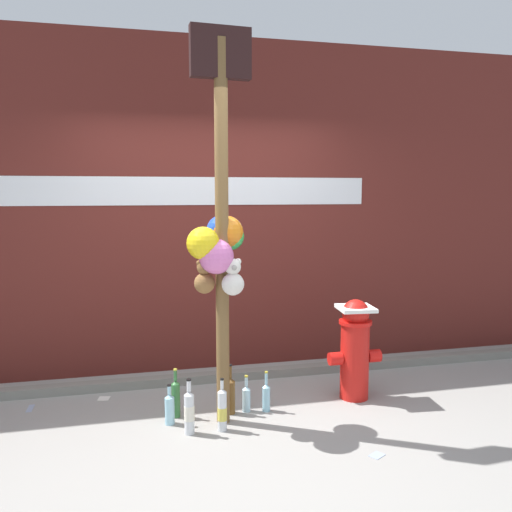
{
  "coord_description": "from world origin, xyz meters",
  "views": [
    {
      "loc": [
        -0.74,
        -3.65,
        1.76
      ],
      "look_at": [
        0.18,
        0.21,
        1.28
      ],
      "focal_mm": 37.21,
      "sensor_mm": 36.0,
      "label": 1
    }
  ],
  "objects_px": {
    "bottle_6": "(231,394)",
    "bottle_5": "(176,398)",
    "memorial_post": "(220,225)",
    "fire_hydrant": "(355,347)",
    "bottle_4": "(170,408)",
    "bottle_0": "(266,396)",
    "bottle_1": "(189,411)",
    "bottle_3": "(222,410)",
    "bottle_2": "(246,398)"
  },
  "relations": [
    {
      "from": "bottle_6",
      "to": "bottle_5",
      "type": "bearing_deg",
      "value": 175.46
    },
    {
      "from": "bottle_5",
      "to": "memorial_post",
      "type": "bearing_deg",
      "value": -26.9
    },
    {
      "from": "fire_hydrant",
      "to": "bottle_4",
      "type": "bearing_deg",
      "value": -174.21
    },
    {
      "from": "bottle_4",
      "to": "bottle_0",
      "type": "bearing_deg",
      "value": 4.74
    },
    {
      "from": "bottle_1",
      "to": "bottle_3",
      "type": "bearing_deg",
      "value": -0.71
    },
    {
      "from": "bottle_1",
      "to": "bottle_5",
      "type": "relative_size",
      "value": 1.06
    },
    {
      "from": "memorial_post",
      "to": "bottle_5",
      "type": "height_order",
      "value": "memorial_post"
    },
    {
      "from": "fire_hydrant",
      "to": "bottle_0",
      "type": "bearing_deg",
      "value": -173.2
    },
    {
      "from": "memorial_post",
      "to": "bottle_2",
      "type": "bearing_deg",
      "value": 33.06
    },
    {
      "from": "bottle_2",
      "to": "memorial_post",
      "type": "bearing_deg",
      "value": -146.94
    },
    {
      "from": "fire_hydrant",
      "to": "bottle_2",
      "type": "relative_size",
      "value": 2.88
    },
    {
      "from": "bottle_5",
      "to": "bottle_6",
      "type": "xyz_separation_m",
      "value": [
        0.43,
        -0.03,
        0.0
      ]
    },
    {
      "from": "bottle_0",
      "to": "bottle_2",
      "type": "distance_m",
      "value": 0.16
    },
    {
      "from": "bottle_4",
      "to": "bottle_6",
      "type": "xyz_separation_m",
      "value": [
        0.49,
        0.08,
        0.03
      ]
    },
    {
      "from": "bottle_0",
      "to": "bottle_1",
      "type": "distance_m",
      "value": 0.7
    },
    {
      "from": "bottle_6",
      "to": "bottle_1",
      "type": "bearing_deg",
      "value": -142.11
    },
    {
      "from": "fire_hydrant",
      "to": "bottle_5",
      "type": "height_order",
      "value": "fire_hydrant"
    },
    {
      "from": "fire_hydrant",
      "to": "bottle_4",
      "type": "distance_m",
      "value": 1.62
    },
    {
      "from": "fire_hydrant",
      "to": "bottle_1",
      "type": "height_order",
      "value": "fire_hydrant"
    },
    {
      "from": "bottle_6",
      "to": "fire_hydrant",
      "type": "bearing_deg",
      "value": 4.02
    },
    {
      "from": "bottle_1",
      "to": "bottle_3",
      "type": "height_order",
      "value": "bottle_1"
    },
    {
      "from": "fire_hydrant",
      "to": "bottle_6",
      "type": "height_order",
      "value": "fire_hydrant"
    },
    {
      "from": "bottle_3",
      "to": "bottle_5",
      "type": "height_order",
      "value": "bottle_3"
    },
    {
      "from": "bottle_5",
      "to": "bottle_2",
      "type": "bearing_deg",
      "value": -2.22
    },
    {
      "from": "memorial_post",
      "to": "bottle_2",
      "type": "height_order",
      "value": "memorial_post"
    },
    {
      "from": "fire_hydrant",
      "to": "bottle_5",
      "type": "distance_m",
      "value": 1.55
    },
    {
      "from": "bottle_0",
      "to": "bottle_3",
      "type": "bearing_deg",
      "value": -146.82
    },
    {
      "from": "bottle_2",
      "to": "bottle_6",
      "type": "xyz_separation_m",
      "value": [
        -0.13,
        -0.01,
        0.04
      ]
    },
    {
      "from": "bottle_1",
      "to": "bottle_6",
      "type": "relative_size",
      "value": 1.03
    },
    {
      "from": "bottle_0",
      "to": "bottle_6",
      "type": "bearing_deg",
      "value": 176.15
    },
    {
      "from": "bottle_6",
      "to": "bottle_2",
      "type": "bearing_deg",
      "value": 5.56
    },
    {
      "from": "fire_hydrant",
      "to": "bottle_0",
      "type": "distance_m",
      "value": 0.87
    },
    {
      "from": "bottle_1",
      "to": "bottle_5",
      "type": "bearing_deg",
      "value": 102.65
    },
    {
      "from": "bottle_3",
      "to": "memorial_post",
      "type": "bearing_deg",
      "value": 82.07
    },
    {
      "from": "memorial_post",
      "to": "bottle_5",
      "type": "bearing_deg",
      "value": 153.1
    },
    {
      "from": "fire_hydrant",
      "to": "bottle_3",
      "type": "relative_size",
      "value": 2.15
    },
    {
      "from": "bottle_2",
      "to": "bottle_4",
      "type": "xyz_separation_m",
      "value": [
        -0.62,
        -0.1,
        0.01
      ]
    },
    {
      "from": "bottle_0",
      "to": "bottle_5",
      "type": "relative_size",
      "value": 0.84
    },
    {
      "from": "bottle_4",
      "to": "bottle_3",
      "type": "bearing_deg",
      "value": -28.43
    },
    {
      "from": "bottle_1",
      "to": "bottle_6",
      "type": "bearing_deg",
      "value": 37.89
    },
    {
      "from": "memorial_post",
      "to": "bottle_0",
      "type": "relative_size",
      "value": 8.87
    },
    {
      "from": "bottle_1",
      "to": "bottle_4",
      "type": "relative_size",
      "value": 1.33
    },
    {
      "from": "bottle_2",
      "to": "bottle_3",
      "type": "distance_m",
      "value": 0.39
    },
    {
      "from": "memorial_post",
      "to": "bottle_6",
      "type": "xyz_separation_m",
      "value": [
        0.1,
        0.14,
        -1.36
      ]
    },
    {
      "from": "bottle_2",
      "to": "bottle_1",
      "type": "bearing_deg",
      "value": -149.07
    },
    {
      "from": "bottle_1",
      "to": "bottle_3",
      "type": "relative_size",
      "value": 1.04
    },
    {
      "from": "bottle_3",
      "to": "bottle_5",
      "type": "bearing_deg",
      "value": 134.53
    },
    {
      "from": "fire_hydrant",
      "to": "bottle_3",
      "type": "bearing_deg",
      "value": -163.39
    },
    {
      "from": "bottle_0",
      "to": "bottle_4",
      "type": "height_order",
      "value": "bottle_0"
    },
    {
      "from": "memorial_post",
      "to": "bottle_4",
      "type": "height_order",
      "value": "memorial_post"
    }
  ]
}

